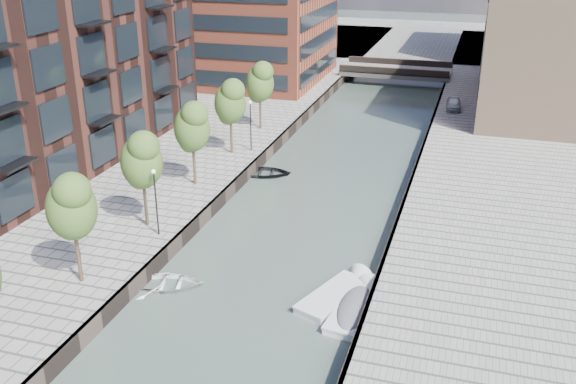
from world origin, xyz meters
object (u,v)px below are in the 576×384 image
at_px(car, 454,103).
at_px(tree_6, 260,81).
at_px(tree_3, 141,159).
at_px(sloop_3, 167,286).
at_px(bridge, 396,71).
at_px(motorboat_2, 340,293).
at_px(tree_2, 71,205).
at_px(sloop_4, 263,175).
at_px(tree_4, 192,125).
at_px(motorboat_4, 358,306).
at_px(tree_5, 230,100).

bearing_deg(car, tree_6, -148.14).
bearing_deg(tree_3, sloop_3, -52.42).
distance_m(bridge, car, 16.34).
xyz_separation_m(bridge, motorboat_2, (4.31, -49.81, -1.29)).
bearing_deg(tree_2, sloop_4, 80.64).
height_order(tree_2, sloop_3, tree_2).
xyz_separation_m(bridge, tree_4, (-8.50, -40.00, 3.92)).
bearing_deg(sloop_4, tree_4, 139.11).
bearing_deg(motorboat_2, bridge, 94.95).
height_order(tree_4, sloop_4, tree_4).
height_order(motorboat_4, car, car).
bearing_deg(bridge, tree_4, -102.00).
distance_m(sloop_4, motorboat_2, 18.03).
xyz_separation_m(tree_5, motorboat_2, (12.81, -16.81, -5.21)).
bearing_deg(tree_5, motorboat_4, -52.16).
xyz_separation_m(bridge, tree_2, (-8.50, -54.00, 3.92)).
height_order(tree_3, motorboat_4, tree_3).
xyz_separation_m(tree_6, sloop_4, (3.21, -8.55, -5.31)).
height_order(tree_5, motorboat_4, tree_5).
bearing_deg(bridge, sloop_3, -95.33).
height_order(tree_2, car, tree_2).
distance_m(tree_6, car, 20.30).
bearing_deg(tree_5, tree_3, -90.00).
bearing_deg(tree_4, bridge, 78.00).
xyz_separation_m(tree_2, tree_5, (0.00, 21.00, 0.00)).
relative_size(tree_4, tree_6, 1.00).
bearing_deg(sloop_3, car, -34.90).
height_order(motorboat_2, car, car).
xyz_separation_m(motorboat_2, car, (3.43, 35.41, 1.50)).
relative_size(sloop_4, motorboat_2, 0.82).
height_order(tree_4, car, tree_4).
xyz_separation_m(tree_5, tree_6, (0.00, 7.00, 0.00)).
height_order(tree_3, sloop_3, tree_3).
distance_m(sloop_3, motorboat_2, 9.35).
relative_size(bridge, tree_6, 2.18).
xyz_separation_m(bridge, tree_5, (-8.50, -33.00, 3.92)).
relative_size(tree_3, motorboat_4, 1.14).
bearing_deg(tree_6, tree_2, -90.00).
xyz_separation_m(tree_6, car, (16.24, 11.61, -3.71)).
height_order(tree_3, car, tree_3).
xyz_separation_m(motorboat_4, car, (2.27, 36.59, 1.39)).
height_order(tree_5, tree_6, same).
bearing_deg(car, sloop_4, -126.59).
bearing_deg(sloop_3, motorboat_2, -94.18).
height_order(tree_3, tree_4, same).
distance_m(tree_4, sloop_3, 13.42).
xyz_separation_m(tree_6, motorboat_4, (13.97, -24.98, -5.10)).
bearing_deg(sloop_4, sloop_3, 171.13).
bearing_deg(bridge, car, -61.73).
xyz_separation_m(tree_2, sloop_3, (3.67, 2.23, -5.31)).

